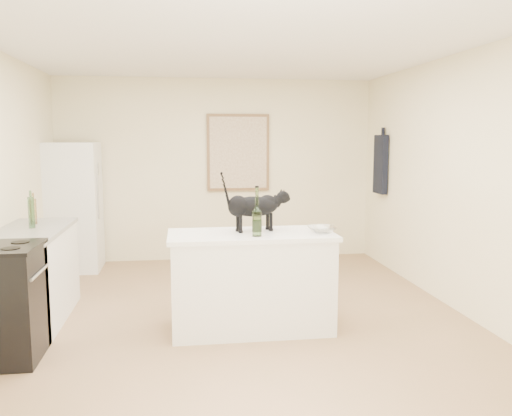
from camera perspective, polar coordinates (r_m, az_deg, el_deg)
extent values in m
plane|color=#9D7554|center=(5.17, -1.92, -12.20)|extent=(5.50, 5.50, 0.00)
plane|color=white|center=(4.95, -2.06, 17.45)|extent=(5.50, 5.50, 0.00)
plane|color=#FAEDC2|center=(7.63, -4.21, 4.13)|extent=(4.50, 0.00, 4.50)
plane|color=#FAEDC2|center=(2.20, 5.71, -4.14)|extent=(4.50, 0.00, 4.50)
plane|color=#FAEDC2|center=(5.60, 21.59, 2.42)|extent=(0.00, 5.50, 5.50)
cube|color=white|center=(4.87, -0.50, -8.17)|extent=(1.44, 0.67, 0.86)
cube|color=white|center=(4.76, -0.51, -2.95)|extent=(1.50, 0.70, 0.04)
cube|color=white|center=(5.50, -23.11, -6.94)|extent=(0.60, 1.40, 0.86)
cube|color=gray|center=(5.41, -23.35, -2.32)|extent=(0.62, 1.44, 0.04)
cube|color=black|center=(4.66, -25.99, -9.39)|extent=(0.60, 0.60, 0.90)
cube|color=white|center=(7.39, -19.21, 0.12)|extent=(0.68, 0.68, 1.70)
cube|color=brown|center=(7.61, -1.94, 6.02)|extent=(0.90, 0.03, 1.10)
cube|color=beige|center=(7.59, -1.93, 6.02)|extent=(0.82, 0.00, 1.02)
cube|color=black|center=(7.42, 13.37, 4.63)|extent=(0.08, 0.34, 0.80)
cylinder|color=#355F26|center=(4.57, 0.10, -0.67)|extent=(0.10, 0.10, 0.39)
imported|color=white|center=(4.78, 7.16, -2.34)|extent=(0.27, 0.27, 0.06)
cube|color=silver|center=(7.32, -16.67, 4.08)|extent=(0.01, 0.12, 0.16)
cylinder|color=#1A5022|center=(5.44, -23.19, -0.45)|extent=(0.06, 0.06, 0.30)
cylinder|color=brown|center=(5.67, -22.96, -0.36)|extent=(0.06, 0.06, 0.25)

